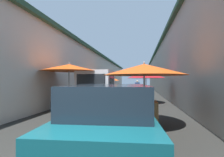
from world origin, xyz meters
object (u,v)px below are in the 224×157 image
at_px(delivery_truck, 99,89).
at_px(fruit_stall_far_left, 146,78).
at_px(fruit_stall_near_left, 145,75).
at_px(fruit_stall_near_right, 108,80).
at_px(vendor_by_crates, 137,87).
at_px(hatchback_car, 111,117).
at_px(parked_scooter, 145,101).
at_px(fruit_stall_far_right, 68,73).

bearing_deg(delivery_truck, fruit_stall_far_left, -46.95).
distance_m(fruit_stall_near_left, fruit_stall_near_right, 10.34).
distance_m(fruit_stall_far_left, vendor_by_crates, 5.76).
relative_size(fruit_stall_far_left, fruit_stall_near_right, 1.13).
height_order(fruit_stall_far_left, delivery_truck, fruit_stall_far_left).
distance_m(hatchback_car, parked_scooter, 5.40).
height_order(fruit_stall_far_right, parked_scooter, fruit_stall_far_right).
distance_m(fruit_stall_far_right, delivery_truck, 2.03).
bearing_deg(delivery_truck, hatchback_car, -163.33).
xyz_separation_m(fruit_stall_near_left, hatchback_car, (-2.20, 0.78, -1.00)).
distance_m(fruit_stall_near_left, fruit_stall_far_left, 5.90).
distance_m(fruit_stall_far_right, hatchback_car, 5.38).
distance_m(fruit_stall_far_left, hatchback_car, 8.22).
bearing_deg(fruit_stall_far_left, vendor_by_crates, 7.29).
height_order(hatchback_car, parked_scooter, hatchback_car).
bearing_deg(vendor_by_crates, parked_scooter, -175.83).
xyz_separation_m(fruit_stall_near_right, delivery_truck, (-6.41, -0.81, -0.59)).
bearing_deg(hatchback_car, vendor_by_crates, -1.11).
relative_size(fruit_stall_near_left, delivery_truck, 0.57).
distance_m(fruit_stall_near_right, fruit_stall_far_right, 7.71).
xyz_separation_m(delivery_truck, vendor_by_crates, (8.15, -1.95, -0.13)).
height_order(fruit_stall_far_right, delivery_truck, fruit_stall_far_right).
xyz_separation_m(hatchback_car, delivery_truck, (5.61, 1.68, 0.30)).
distance_m(delivery_truck, vendor_by_crates, 8.38).
distance_m(hatchback_car, vendor_by_crates, 13.76).
bearing_deg(fruit_stall_far_right, fruit_stall_near_left, -119.43).
height_order(fruit_stall_near_left, fruit_stall_far_right, fruit_stall_far_right).
bearing_deg(fruit_stall_near_right, delivery_truck, -172.84).
bearing_deg(parked_scooter, fruit_stall_near_left, 178.17).
height_order(fruit_stall_far_left, hatchback_car, fruit_stall_far_left).
bearing_deg(parked_scooter, hatchback_car, 170.59).
xyz_separation_m(fruit_stall_near_right, hatchback_car, (-12.02, -2.48, -0.89)).
bearing_deg(fruit_stall_near_left, fruit_stall_near_right, 18.41).
bearing_deg(parked_scooter, delivery_truck, 83.49).
bearing_deg(delivery_truck, vendor_by_crates, -13.42).
height_order(fruit_stall_far_left, parked_scooter, fruit_stall_far_left).
xyz_separation_m(fruit_stall_far_left, parked_scooter, (-2.79, 0.11, -1.30)).
height_order(fruit_stall_near_left, vendor_by_crates, fruit_stall_near_left).
xyz_separation_m(fruit_stall_near_left, fruit_stall_far_left, (5.90, -0.21, 0.02)).
relative_size(fruit_stall_far_left, delivery_truck, 0.52).
xyz_separation_m(fruit_stall_far_right, vendor_by_crates, (9.43, -3.24, -1.02)).
xyz_separation_m(fruit_stall_near_right, parked_scooter, (-6.70, -3.37, -1.18)).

